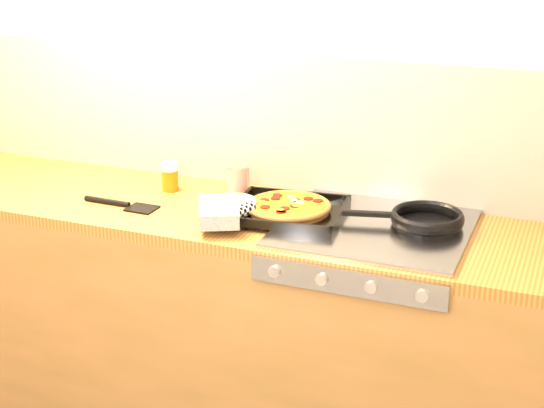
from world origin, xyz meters
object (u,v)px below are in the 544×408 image
at_px(tomato_can, 238,181).
at_px(juice_glass, 170,176).
at_px(frying_pan, 425,219).
at_px(pizza_on_tray, 270,208).

xyz_separation_m(tomato_can, juice_glass, (-0.26, -0.04, -0.00)).
height_order(frying_pan, tomato_can, tomato_can).
height_order(pizza_on_tray, tomato_can, tomato_can).
xyz_separation_m(frying_pan, tomato_can, (-0.69, 0.08, 0.02)).
bearing_deg(frying_pan, juice_glass, 177.45).
distance_m(pizza_on_tray, tomato_can, 0.26).
height_order(pizza_on_tray, frying_pan, pizza_on_tray).
bearing_deg(tomato_can, juice_glass, -172.00).
distance_m(pizza_on_tray, juice_glass, 0.47).
xyz_separation_m(pizza_on_tray, juice_glass, (-0.45, 0.14, 0.01)).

